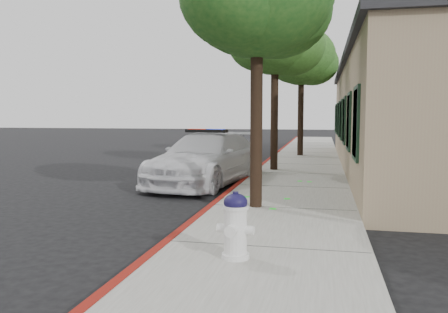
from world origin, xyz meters
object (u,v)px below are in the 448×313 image
Objects in this scene: clapboard_building at (438,115)px; street_tree_mid at (276,40)px; fire_hydrant at (235,225)px; street_tree_far at (302,59)px; police_car at (207,158)px.

clapboard_building is 3.38× the size of street_tree_mid.
fire_hydrant is 17.38m from street_tree_far.
fire_hydrant is 11.45m from street_tree_mid.
police_car is at bearing -104.70° from street_tree_far.
clapboard_building is 7.30m from street_tree_far.
street_tree_mid is (-0.57, 10.64, 4.19)m from fire_hydrant.
clapboard_building is 6.85m from street_tree_mid.
clapboard_building is at bearing 18.59° from street_tree_mid.
police_car is at bearing -119.76° from street_tree_mid.
clapboard_building is at bearing -38.37° from street_tree_far.
clapboard_building is 22.38× the size of fire_hydrant.
street_tree_mid is 6.25m from street_tree_far.
clapboard_building is 13.84m from fire_hydrant.
clapboard_building is 3.33× the size of street_tree_far.
police_car is 7.89m from fire_hydrant.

